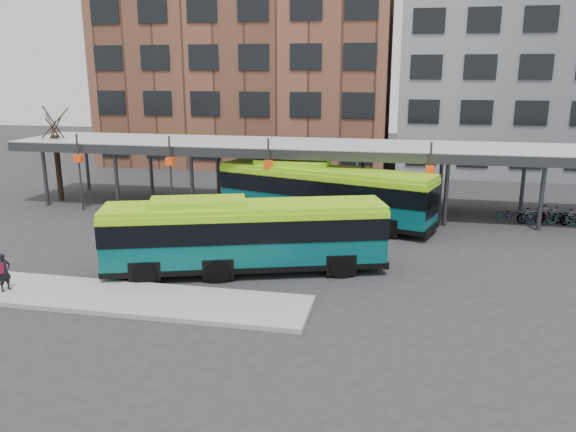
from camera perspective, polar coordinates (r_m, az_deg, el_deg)
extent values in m
plane|color=#28282B|center=(23.32, -0.30, -6.81)|extent=(120.00, 120.00, 0.00)
cube|color=gray|center=(22.42, -15.97, -8.05)|extent=(14.00, 3.00, 0.18)
cube|color=#999B9E|center=(34.84, 4.10, 7.07)|extent=(40.00, 6.00, 0.35)
cube|color=#383A3D|center=(31.92, 3.39, 6.13)|extent=(40.00, 0.15, 0.55)
cylinder|color=#383A3D|center=(39.45, -23.44, 3.70)|extent=(0.24, 0.24, 3.80)
cylinder|color=#383A3D|center=(43.58, -19.74, 4.96)|extent=(0.24, 0.24, 3.80)
cylinder|color=#383A3D|center=(36.83, -17.02, 3.57)|extent=(0.24, 0.24, 3.80)
cylinder|color=#383A3D|center=(41.22, -13.75, 4.90)|extent=(0.24, 0.24, 3.80)
cylinder|color=#383A3D|center=(34.75, -9.73, 3.37)|extent=(0.24, 0.24, 3.80)
cylinder|color=#383A3D|center=(39.37, -7.12, 4.76)|extent=(0.24, 0.24, 3.80)
cylinder|color=#383A3D|center=(33.28, -1.66, 3.09)|extent=(0.24, 0.24, 3.80)
cylinder|color=#383A3D|center=(38.08, 0.05, 4.55)|extent=(0.24, 0.24, 3.80)
cylinder|color=#383A3D|center=(32.53, 6.96, 2.72)|extent=(0.24, 0.24, 3.80)
cylinder|color=#383A3D|center=(37.43, 7.60, 4.24)|extent=(0.24, 0.24, 3.80)
cylinder|color=#383A3D|center=(32.54, 15.77, 2.28)|extent=(0.24, 0.24, 3.80)
cylinder|color=#383A3D|center=(37.43, 15.26, 3.86)|extent=(0.24, 0.24, 3.80)
cylinder|color=#383A3D|center=(33.30, 24.37, 1.80)|extent=(0.24, 0.24, 3.80)
cylinder|color=#383A3D|center=(38.10, 22.79, 3.42)|extent=(0.24, 0.24, 3.80)
cylinder|color=#383A3D|center=(37.07, -20.39, 4.15)|extent=(0.12, 0.12, 4.80)
cube|color=#C5360B|center=(36.93, -20.51, 5.52)|extent=(0.45, 0.45, 0.45)
cylinder|color=#383A3D|center=(34.30, -11.81, 3.98)|extent=(0.12, 0.12, 4.80)
cube|color=#C5360B|center=(34.15, -11.89, 5.47)|extent=(0.45, 0.45, 0.45)
cylinder|color=#383A3D|center=(32.42, -1.99, 3.68)|extent=(0.12, 0.12, 4.80)
cube|color=#C5360B|center=(32.27, -2.00, 5.25)|extent=(0.45, 0.45, 0.45)
cylinder|color=#383A3D|center=(31.59, 14.12, 2.96)|extent=(0.12, 0.12, 4.80)
cube|color=#C5360B|center=(31.43, 14.22, 4.57)|extent=(0.45, 0.45, 0.45)
cylinder|color=black|center=(40.62, -22.30, 4.52)|extent=(0.36, 0.36, 4.40)
cylinder|color=black|center=(40.25, -22.53, 8.16)|extent=(0.08, 1.63, 1.59)
cylinder|color=black|center=(40.39, -22.57, 8.17)|extent=(1.63, 0.13, 1.59)
cylinder|color=black|center=(40.35, -22.77, 8.15)|extent=(0.15, 1.63, 1.59)
cylinder|color=black|center=(40.22, -22.73, 8.14)|extent=(1.63, 0.10, 1.59)
cube|color=brown|center=(55.25, -3.83, 17.07)|extent=(26.00, 14.00, 22.00)
cube|color=slate|center=(54.52, 24.61, 14.83)|extent=(24.00, 14.00, 20.00)
cube|color=#074E4F|center=(24.18, -4.33, -2.10)|extent=(12.07, 5.98, 2.48)
cube|color=black|center=(24.04, -4.35, -0.97)|extent=(12.14, 6.05, 0.94)
cube|color=#8ED816|center=(23.83, -4.39, 0.98)|extent=(12.04, 5.89, 0.20)
cube|color=#8ED816|center=(23.81, -9.17, 1.31)|extent=(4.32, 2.91, 0.35)
cube|color=black|center=(24.52, -4.28, -4.61)|extent=(12.15, 6.06, 0.24)
cylinder|color=black|center=(23.82, 5.43, -5.14)|extent=(1.03, 0.58, 0.99)
cylinder|color=black|center=(26.07, 4.37, -3.37)|extent=(1.03, 0.58, 0.99)
cylinder|color=black|center=(23.37, -7.10, -5.59)|extent=(1.03, 0.58, 0.99)
cylinder|color=black|center=(25.65, -7.04, -3.74)|extent=(1.03, 0.58, 0.99)
cylinder|color=black|center=(23.62, -14.36, -5.72)|extent=(1.03, 0.58, 0.99)
cylinder|color=black|center=(25.88, -13.64, -3.89)|extent=(1.03, 0.58, 0.99)
cube|color=#074E4F|center=(32.10, 3.65, 2.22)|extent=(12.70, 6.28, 2.61)
cube|color=black|center=(31.99, 3.66, 3.13)|extent=(12.77, 6.36, 0.99)
cube|color=#8ED816|center=(31.83, 3.69, 4.69)|extent=(12.67, 6.18, 0.21)
cube|color=#8ED816|center=(32.73, 0.39, 5.36)|extent=(4.54, 3.05, 0.36)
cube|color=black|center=(32.37, 3.61, 0.18)|extent=(12.78, 6.36, 0.25)
cylinder|color=black|center=(29.69, 9.81, -1.26)|extent=(1.09, 0.61, 1.04)
cylinder|color=black|center=(32.02, 11.34, -0.18)|extent=(1.09, 0.61, 1.04)
cylinder|color=black|center=(31.81, 0.59, 0.01)|extent=(1.09, 0.61, 1.04)
cylinder|color=black|center=(34.00, 2.64, 0.95)|extent=(1.09, 0.61, 1.04)
cylinder|color=black|center=(33.38, -4.13, 0.67)|extent=(1.09, 0.61, 1.04)
cylinder|color=black|center=(35.47, -1.88, 1.52)|extent=(1.09, 0.61, 1.04)
imported|color=black|center=(24.44, -26.88, -5.10)|extent=(0.51, 0.64, 1.51)
imported|color=slate|center=(34.81, 21.79, 0.11)|extent=(1.80, 0.90, 0.91)
imported|color=slate|center=(34.88, 23.49, -0.01)|extent=(1.60, 0.65, 0.93)
imported|color=slate|center=(35.04, 24.33, 0.00)|extent=(1.94, 1.00, 0.97)
imported|color=slate|center=(35.60, 24.98, 0.18)|extent=(1.75, 0.86, 1.01)
imported|color=slate|center=(35.76, 26.74, -0.05)|extent=(1.79, 0.87, 0.90)
imported|color=slate|center=(35.55, 27.10, -0.12)|extent=(1.67, 0.72, 0.97)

